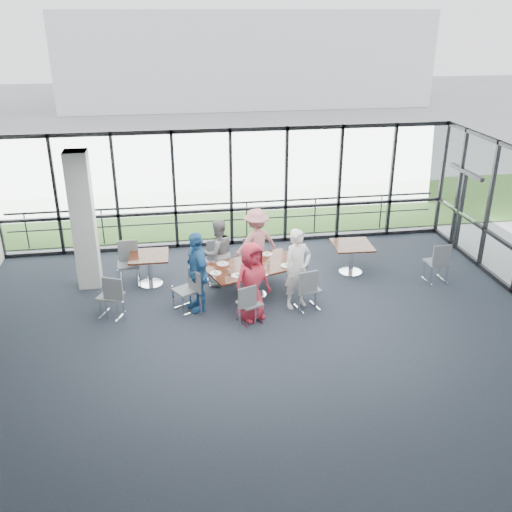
{
  "coord_description": "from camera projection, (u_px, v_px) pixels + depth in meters",
  "views": [
    {
      "loc": [
        -1.69,
        -9.58,
        5.98
      ],
      "look_at": [
        0.12,
        1.54,
        1.1
      ],
      "focal_mm": 40.0,
      "sensor_mm": 36.0,
      "label": 1
    }
  ],
  "objects": [
    {
      "name": "side_table_left",
      "position": [
        149.0,
        259.0,
        13.25
      ],
      "size": [
        0.92,
        0.92,
        0.75
      ],
      "rotation": [
        0.0,
        0.0,
        -0.03
      ],
      "color": "#351207",
      "rests_on": "ground"
    },
    {
      "name": "ceiling",
      "position": [
        264.0,
        181.0,
        10.03
      ],
      "size": [
        12.0,
        10.0,
        0.04
      ],
      "primitive_type": "cube",
      "color": "white",
      "rests_on": "ground"
    },
    {
      "name": "condiment_caddy",
      "position": [
        255.0,
        264.0,
        12.7
      ],
      "size": [
        0.1,
        0.07,
        0.04
      ],
      "primitive_type": "cube",
      "color": "black",
      "rests_on": "main_table"
    },
    {
      "name": "main_table",
      "position": [
        254.0,
        270.0,
        12.74
      ],
      "size": [
        2.38,
        1.78,
        0.75
      ],
      "rotation": [
        0.0,
        0.0,
        0.32
      ],
      "color": "#351207",
      "rests_on": "ground"
    },
    {
      "name": "plate_fl",
      "position": [
        223.0,
        264.0,
        12.75
      ],
      "size": [
        0.28,
        0.28,
        0.01
      ],
      "primitive_type": "cylinder",
      "color": "white",
      "rests_on": "main_table"
    },
    {
      "name": "guard_rail",
      "position": [
        229.0,
        220.0,
        16.18
      ],
      "size": [
        12.0,
        0.06,
        0.06
      ],
      "primitive_type": "cylinder",
      "rotation": [
        0.0,
        1.57,
        0.0
      ],
      "color": "#2D2D33",
      "rests_on": "ground"
    },
    {
      "name": "side_table_right",
      "position": [
        352.0,
        248.0,
        13.86
      ],
      "size": [
        0.98,
        0.98,
        0.75
      ],
      "rotation": [
        0.0,
        0.0,
        -0.05
      ],
      "color": "#351207",
      "rests_on": "ground"
    },
    {
      "name": "chair_main_nl",
      "position": [
        250.0,
        303.0,
        11.68
      ],
      "size": [
        0.57,
        0.57,
        0.89
      ],
      "primitive_type": null,
      "rotation": [
        0.0,
        0.0,
        0.39
      ],
      "color": "slate",
      "rests_on": "ground"
    },
    {
      "name": "green_bottle",
      "position": [
        255.0,
        259.0,
        12.76
      ],
      "size": [
        0.05,
        0.05,
        0.2
      ],
      "primitive_type": "cylinder",
      "color": "#266D28",
      "rests_on": "main_table"
    },
    {
      "name": "grass_strip",
      "position": [
        221.0,
        209.0,
        18.55
      ],
      "size": [
        80.0,
        5.0,
        0.01
      ],
      "primitive_type": "cube",
      "color": "#355922",
      "rests_on": "ground"
    },
    {
      "name": "chair_spare_la",
      "position": [
        110.0,
        296.0,
        11.92
      ],
      "size": [
        0.61,
        0.61,
        0.95
      ],
      "primitive_type": null,
      "rotation": [
        0.0,
        0.0,
        -0.42
      ],
      "color": "slate",
      "rests_on": "ground"
    },
    {
      "name": "ketchup_bottle",
      "position": [
        255.0,
        260.0,
        12.72
      ],
      "size": [
        0.06,
        0.06,
        0.18
      ],
      "primitive_type": "cylinder",
      "color": "maroon",
      "rests_on": "main_table"
    },
    {
      "name": "plate_fr",
      "position": [
        267.0,
        254.0,
        13.25
      ],
      "size": [
        0.25,
        0.25,
        0.01
      ],
      "primitive_type": "cylinder",
      "color": "white",
      "rests_on": "main_table"
    },
    {
      "name": "hangar_main",
      "position": [
        241.0,
        56.0,
        39.69
      ],
      "size": [
        24.0,
        10.0,
        6.0
      ],
      "primitive_type": "cube",
      "color": "silver",
      "rests_on": "ground"
    },
    {
      "name": "floor",
      "position": [
        263.0,
        338.0,
        11.31
      ],
      "size": [
        12.0,
        10.0,
        0.02
      ],
      "primitive_type": "cube",
      "color": "#1F2730",
      "rests_on": "ground"
    },
    {
      "name": "chair_main_nr",
      "position": [
        308.0,
        289.0,
        12.24
      ],
      "size": [
        0.56,
        0.56,
        0.94
      ],
      "primitive_type": null,
      "rotation": [
        0.0,
        0.0,
        0.23
      ],
      "color": "slate",
      "rests_on": "ground"
    },
    {
      "name": "menu_b",
      "position": [
        296.0,
        264.0,
        12.76
      ],
      "size": [
        0.36,
        0.27,
        0.0
      ],
      "primitive_type": "cube",
      "rotation": [
        0.0,
        0.0,
        0.13
      ],
      "color": "white",
      "rests_on": "main_table"
    },
    {
      "name": "apron",
      "position": [
        215.0,
        192.0,
        20.37
      ],
      "size": [
        80.0,
        70.0,
        0.02
      ],
      "primitive_type": "cube",
      "color": "gray",
      "rests_on": "ground"
    },
    {
      "name": "plate_end",
      "position": [
        216.0,
        273.0,
        12.29
      ],
      "size": [
        0.25,
        0.25,
        0.01
      ],
      "primitive_type": "cylinder",
      "color": "white",
      "rests_on": "main_table"
    },
    {
      "name": "chair_main_fr",
      "position": [
        252.0,
        258.0,
        13.82
      ],
      "size": [
        0.45,
        0.45,
        0.87
      ],
      "primitive_type": null,
      "rotation": [
        0.0,
        0.0,
        3.21
      ],
      "color": "slate",
      "rests_on": "ground"
    },
    {
      "name": "menu_c",
      "position": [
        250.0,
        257.0,
        13.11
      ],
      "size": [
        0.34,
        0.34,
        0.0
      ],
      "primitive_type": "cube",
      "rotation": [
        0.0,
        0.0,
        0.79
      ],
      "color": "white",
      "rests_on": "main_table"
    },
    {
      "name": "diner_far_right",
      "position": [
        256.0,
        243.0,
        13.62
      ],
      "size": [
        1.23,
        0.89,
        1.71
      ],
      "primitive_type": "imported",
      "rotation": [
        0.0,
        0.0,
        3.46
      ],
      "color": "#CD7C7F",
      "rests_on": "ground"
    },
    {
      "name": "chair_spare_lb",
      "position": [
        128.0,
        265.0,
        13.34
      ],
      "size": [
        0.51,
        0.51,
        0.99
      ],
      "primitive_type": null,
      "rotation": [
        0.0,
        0.0,
        3.2
      ],
      "color": "slate",
      "rests_on": "ground"
    },
    {
      "name": "chair_spare_r",
      "position": [
        437.0,
        262.0,
        13.48
      ],
      "size": [
        0.52,
        0.52,
        0.98
      ],
      "primitive_type": null,
      "rotation": [
        0.0,
        0.0,
        0.08
      ],
      "color": "slate",
      "rests_on": "ground"
    },
    {
      "name": "menu_a",
      "position": [
        260.0,
        274.0,
        12.25
      ],
      "size": [
        0.32,
        0.25,
        0.0
      ],
      "primitive_type": "cube",
      "rotation": [
        0.0,
        0.0,
        0.15
      ],
      "color": "white",
      "rests_on": "main_table"
    },
    {
      "name": "chair_main_end",
      "position": [
        186.0,
        290.0,
        12.17
      ],
      "size": [
        0.63,
        0.63,
        0.95
      ],
      "primitive_type": null,
      "rotation": [
        0.0,
        0.0,
        -1.06
      ],
      "color": "slate",
      "rests_on": "ground"
    },
    {
      "name": "wall_front",
      "position": [
        343.0,
        452.0,
        6.14
      ],
      "size": [
        12.0,
        0.1,
        3.2
      ],
      "primitive_type": "cube",
      "color": "silver",
      "rests_on": "ground"
    },
    {
      "name": "diner_end",
      "position": [
        197.0,
        272.0,
        12.06
      ],
      "size": [
        0.83,
        1.16,
        1.77
      ],
      "primitive_type": "imported",
      "rotation": [
        0.0,
        0.0,
        -1.29
      ],
      "color": "#2A65A1",
      "rests_on": "ground"
    },
    {
      "name": "tumbler_a",
      "position": [
        246.0,
        269.0,
        12.33
      ],
      "size": [
        0.07,
        0.07,
        0.14
      ],
      "primitive_type": "cylinder",
      "color": "white",
      "rests_on": "main_table"
    },
    {
      "name": "chair_main_fl",
      "position": [
        217.0,
        263.0,
        13.43
      ],
      "size": [
        0.5,
        0.5,
        0.96
      ],
      "primitive_type": null,
      "rotation": [
        0.0,
        0.0,
        3.21
      ],
      "color": "slate",
      "rests_on": "ground"
    },
    {
      "name": "plate_nl",
      "position": [
        238.0,
        276.0,
        12.17
      ],
      "size": [
        0.27,
        0.27,
        0.01
      ],
      "primitive_type": "cylinder",
      "color": "white",
      "rests_on": "main_table"
    },
    {
      "name": "tumbler_b",
      "position": [
        268.0,
        263.0,
        12.64
      ],
      "size": [
        0.07,
        0.07,
        0.13
      ],
      "primitive_type": "cylinder",
      "color": "white",
      "rests_on": "main_table"
    },
    {
      "name": "structural_column",
      "position": [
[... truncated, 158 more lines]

